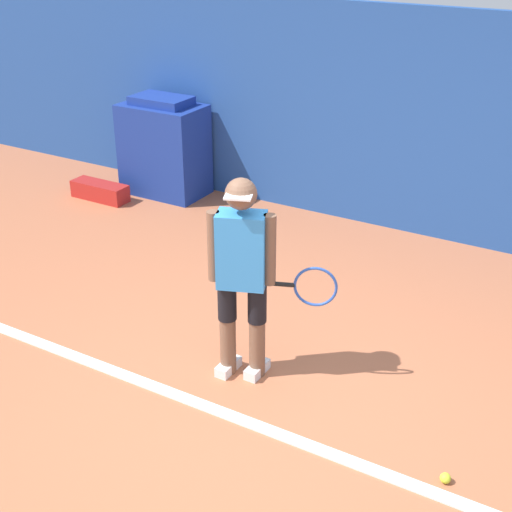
{
  "coord_description": "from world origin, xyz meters",
  "views": [
    {
      "loc": [
        2.03,
        -3.4,
        3.19
      ],
      "look_at": [
        -0.28,
        0.6,
        0.9
      ],
      "focal_mm": 50.0,
      "sensor_mm": 36.0,
      "label": 1
    }
  ],
  "objects_px": {
    "tennis_player": "(243,272)",
    "equipment_bag": "(100,191)",
    "tennis_ball": "(445,478)",
    "covered_chair": "(164,148)"
  },
  "relations": [
    {
      "from": "tennis_ball",
      "to": "equipment_bag",
      "type": "distance_m",
      "value": 5.58
    },
    {
      "from": "tennis_player",
      "to": "equipment_bag",
      "type": "height_order",
      "value": "tennis_player"
    },
    {
      "from": "covered_chair",
      "to": "equipment_bag",
      "type": "bearing_deg",
      "value": -133.44
    },
    {
      "from": "covered_chair",
      "to": "equipment_bag",
      "type": "xyz_separation_m",
      "value": [
        -0.55,
        -0.58,
        -0.47
      ]
    },
    {
      "from": "tennis_player",
      "to": "covered_chair",
      "type": "xyz_separation_m",
      "value": [
        -2.77,
        2.75,
        -0.29
      ]
    },
    {
      "from": "tennis_player",
      "to": "equipment_bag",
      "type": "xyz_separation_m",
      "value": [
        -3.32,
        2.17,
        -0.76
      ]
    },
    {
      "from": "tennis_player",
      "to": "tennis_ball",
      "type": "bearing_deg",
      "value": -33.48
    },
    {
      "from": "tennis_player",
      "to": "tennis_ball",
      "type": "relative_size",
      "value": 22.91
    },
    {
      "from": "equipment_bag",
      "to": "tennis_player",
      "type": "bearing_deg",
      "value": -33.18
    },
    {
      "from": "covered_chair",
      "to": "equipment_bag",
      "type": "distance_m",
      "value": 0.93
    }
  ]
}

